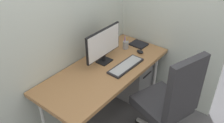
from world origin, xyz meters
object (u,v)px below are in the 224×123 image
at_px(office_chair, 170,100).
at_px(mouse, 140,52).
at_px(pen_holder, 126,45).
at_px(monitor, 104,44).
at_px(keyboard, 126,66).
at_px(filing_cabinet, 130,75).
at_px(notebook, 139,44).

bearing_deg(office_chair, mouse, 57.39).
height_order(office_chair, pen_holder, office_chair).
relative_size(monitor, mouse, 5.64).
relative_size(keyboard, pen_holder, 2.72).
bearing_deg(mouse, pen_holder, 104.18).
xyz_separation_m(monitor, mouse, (0.41, -0.22, -0.20)).
height_order(monitor, mouse, monitor).
relative_size(filing_cabinet, keyboard, 1.31).
bearing_deg(pen_holder, office_chair, -114.89).
bearing_deg(notebook, monitor, 171.68).
bearing_deg(keyboard, office_chair, -94.53).
distance_m(office_chair, mouse, 0.74).
bearing_deg(monitor, mouse, -28.97).
bearing_deg(filing_cabinet, keyboard, -153.66).
relative_size(mouse, notebook, 0.47).
bearing_deg(monitor, keyboard, -76.51).
bearing_deg(filing_cabinet, mouse, -105.20).
xyz_separation_m(monitor, pen_holder, (0.39, -0.02, -0.17)).
distance_m(filing_cabinet, mouse, 0.47).
height_order(keyboard, mouse, mouse).
xyz_separation_m(monitor, keyboard, (0.06, -0.26, -0.21)).
relative_size(monitor, pen_holder, 3.04).
distance_m(pen_holder, notebook, 0.20).
relative_size(monitor, notebook, 2.67).
height_order(monitor, keyboard, monitor).
xyz_separation_m(filing_cabinet, notebook, (0.12, -0.03, 0.43)).
relative_size(office_chair, notebook, 5.78).
relative_size(office_chair, mouse, 12.23).
bearing_deg(mouse, keyboard, -163.42).
height_order(mouse, notebook, mouse).
bearing_deg(pen_holder, filing_cabinet, -41.28).
height_order(mouse, pen_holder, pen_holder).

